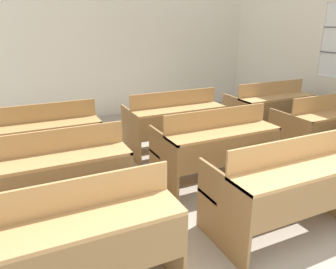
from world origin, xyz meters
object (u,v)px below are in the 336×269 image
bench_second_right (326,125)px  bench_third_left (43,139)px  bench_third_center (174,121)px  bench_front_left (75,240)px  bench_third_right (269,108)px  bench_second_left (56,174)px  bench_front_center (287,185)px  bench_second_center (215,145)px

bench_second_right → bench_third_left: size_ratio=1.00×
bench_second_right → bench_third_center: 2.14m
bench_front_left → bench_second_right: bearing=16.5°
bench_third_center → bench_third_right: (1.80, -0.00, 0.00)m
bench_second_right → bench_third_center: same height
bench_front_left → bench_third_right: size_ratio=1.00×
bench_front_left → bench_second_left: same height
bench_front_left → bench_front_center: same height
bench_second_center → bench_second_right: 1.84m
bench_front_left → bench_third_center: (1.83, 2.19, 0.00)m
bench_front_left → bench_front_center: bearing=-0.8°
bench_front_center → bench_second_right: 2.12m
bench_third_left → bench_third_center: (1.81, -0.01, 0.00)m
bench_front_center → bench_third_left: same height
bench_front_left → bench_second_center: 2.11m
bench_front_left → bench_second_right: (3.65, 1.08, 0.00)m
bench_front_left → bench_third_center: 2.86m
bench_second_left → bench_third_left: same height
bench_second_left → bench_third_left: 1.11m
bench_second_left → bench_third_center: size_ratio=1.00×
bench_third_right → bench_third_left: bearing=179.9°
bench_third_center → bench_second_center: bearing=-90.7°
bench_front_center → bench_second_right: (1.81, 1.11, 0.00)m
bench_front_left → bench_second_right: 3.81m
bench_front_left → bench_second_center: size_ratio=1.00×
bench_second_center → bench_third_center: (0.01, 1.12, 0.00)m
bench_third_center → bench_third_right: same height
bench_front_left → bench_second_right: same height
bench_third_left → bench_third_right: same height
bench_third_right → bench_front_left: bearing=-148.9°
bench_third_center → bench_second_right: bearing=-31.4°
bench_front_left → bench_third_left: bearing=89.6°
bench_front_center → bench_front_left: bearing=179.2°
bench_front_center → bench_third_center: size_ratio=1.00×
bench_second_center → bench_third_center: bearing=89.3°
bench_second_left → bench_third_left: size_ratio=1.00×
bench_second_left → bench_front_left: bearing=-91.0°
bench_second_right → bench_third_right: 1.11m
bench_third_left → bench_third_right: size_ratio=1.00×
bench_front_center → bench_third_right: same height
bench_front_left → bench_second_left: bearing=89.0°
bench_front_center → bench_third_center: (-0.01, 2.22, 0.00)m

